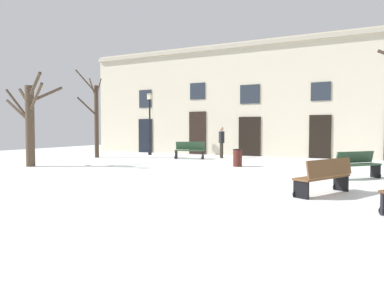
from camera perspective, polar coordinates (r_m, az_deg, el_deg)
name	(u,v)px	position (r m, az deg, el deg)	size (l,w,h in m)	color
ground_plane	(165,177)	(12.02, -4.36, -5.39)	(37.33, 37.33, 0.00)	white
building_facade	(253,98)	(21.87, 9.91, 7.39)	(23.33, 0.60, 7.00)	beige
tree_near_facade	(96,117)	(20.97, -15.42, 4.26)	(1.58, 2.02, 4.91)	#423326
tree_right_of_center	(30,120)	(16.90, -24.85, 3.60)	(2.83, 2.23, 4.01)	#4C3D2D
streetlamp	(150,117)	(22.41, -6.90, 4.40)	(0.30, 0.30, 3.95)	black
litter_bin	(238,158)	(15.45, 7.43, -2.23)	(0.42, 0.42, 0.76)	#4C1E19
bench_near_lamp	(325,176)	(9.34, 20.79, -4.91)	(1.27, 1.87, 0.91)	brown
bench_back_to_back_right	(190,150)	(19.25, -0.37, -0.99)	(1.69, 0.83, 0.95)	#2D4C33
bench_back_to_back_left	(358,164)	(12.84, 25.41, -3.02)	(1.40, 1.45, 0.90)	#2D4C33
person_crossing_plaza	(222,140)	(19.88, 4.83, 0.58)	(0.41, 0.43, 1.78)	#2D271E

